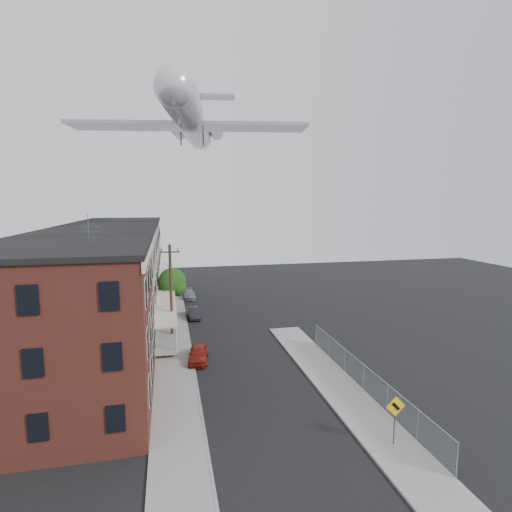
{
  "coord_description": "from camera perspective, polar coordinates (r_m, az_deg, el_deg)",
  "views": [
    {
      "loc": [
        -5.73,
        -18.5,
        12.82
      ],
      "look_at": [
        -0.13,
        6.72,
        9.29
      ],
      "focal_mm": 28.0,
      "sensor_mm": 36.0,
      "label": 1
    }
  ],
  "objects": [
    {
      "name": "utility_pole",
      "position": [
        37.4,
        -12.06,
        -4.97
      ],
      "size": [
        1.8,
        0.26,
        9.0
      ],
      "color": "black",
      "rests_on": "ground"
    },
    {
      "name": "ground",
      "position": [
        23.22,
        4.34,
        -25.74
      ],
      "size": [
        120.0,
        120.0,
        0.0
      ],
      "primitive_type": "plane",
      "color": "black",
      "rests_on": "ground"
    },
    {
      "name": "row_house_d",
      "position": [
        56.87,
        -18.68,
        -0.4
      ],
      "size": [
        11.98,
        7.0,
        10.3
      ],
      "color": "gray",
      "rests_on": "ground"
    },
    {
      "name": "car_mid",
      "position": [
        45.12,
        -8.95,
        -8.04
      ],
      "size": [
        1.52,
        3.63,
        1.17
      ],
      "primitive_type": "imported",
      "rotation": [
        0.0,
        0.0,
        0.08
      ],
      "color": "black",
      "rests_on": "ground"
    },
    {
      "name": "row_house_c",
      "position": [
        49.99,
        -19.52,
        -1.51
      ],
      "size": [
        11.98,
        7.0,
        10.3
      ],
      "color": "slate",
      "rests_on": "ground"
    },
    {
      "name": "airplane",
      "position": [
        46.73,
        -9.22,
        18.64
      ],
      "size": [
        24.87,
        28.41,
        8.17
      ],
      "color": "silver",
      "rests_on": "ground"
    },
    {
      "name": "curb_left",
      "position": [
        44.4,
        -9.94,
        -9.02
      ],
      "size": [
        0.15,
        62.0,
        0.14
      ],
      "primitive_type": "cube",
      "color": "gray",
      "rests_on": "ground"
    },
    {
      "name": "corner_building",
      "position": [
        27.35,
        -25.55,
        -9.25
      ],
      "size": [
        10.31,
        12.3,
        12.15
      ],
      "color": "#341810",
      "rests_on": "ground"
    },
    {
      "name": "car_far",
      "position": [
        54.14,
        -9.56,
        -5.41
      ],
      "size": [
        1.63,
        3.89,
        1.12
      ],
      "primitive_type": "imported",
      "rotation": [
        0.0,
        0.0,
        0.02
      ],
      "color": "slate",
      "rests_on": "ground"
    },
    {
      "name": "sidewalk_left",
      "position": [
        44.37,
        -11.83,
        -9.09
      ],
      "size": [
        3.0,
        62.0,
        0.12
      ],
      "primitive_type": "cube",
      "color": "gray",
      "rests_on": "ground"
    },
    {
      "name": "street_tree",
      "position": [
        47.36,
        -11.73,
        -3.79
      ],
      "size": [
        3.22,
        3.2,
        5.2
      ],
      "color": "black",
      "rests_on": "ground"
    },
    {
      "name": "curb_right",
      "position": [
        29.3,
        8.76,
        -18.1
      ],
      "size": [
        0.15,
        26.0,
        0.14
      ],
      "primitive_type": "cube",
      "color": "gray",
      "rests_on": "ground"
    },
    {
      "name": "chainlink_fence",
      "position": [
        29.22,
        15.17,
        -16.36
      ],
      "size": [
        0.06,
        18.06,
        1.9
      ],
      "color": "gray",
      "rests_on": "ground"
    },
    {
      "name": "sidewalk_right",
      "position": [
        29.82,
        11.48,
        -17.71
      ],
      "size": [
        3.0,
        26.0,
        0.12
      ],
      "primitive_type": "cube",
      "color": "gray",
      "rests_on": "ground"
    },
    {
      "name": "warning_sign",
      "position": [
        23.52,
        19.26,
        -20.38
      ],
      "size": [
        1.1,
        0.11,
        2.8
      ],
      "color": "#515156",
      "rests_on": "ground"
    },
    {
      "name": "row_house_e",
      "position": [
        63.77,
        -18.02,
        0.48
      ],
      "size": [
        11.98,
        7.0,
        10.3
      ],
      "color": "slate",
      "rests_on": "ground"
    },
    {
      "name": "car_near",
      "position": [
        33.45,
        -8.23,
        -13.64
      ],
      "size": [
        2.01,
        3.93,
        1.28
      ],
      "primitive_type": "imported",
      "rotation": [
        0.0,
        0.0,
        -0.13
      ],
      "color": "maroon",
      "rests_on": "ground"
    },
    {
      "name": "row_house_b",
      "position": [
        43.15,
        -20.63,
        -2.98
      ],
      "size": [
        11.98,
        7.0,
        10.3
      ],
      "color": "gray",
      "rests_on": "ground"
    },
    {
      "name": "row_house_a",
      "position": [
        36.37,
        -22.16,
        -5.0
      ],
      "size": [
        11.98,
        7.0,
        10.3
      ],
      "color": "slate",
      "rests_on": "ground"
    }
  ]
}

